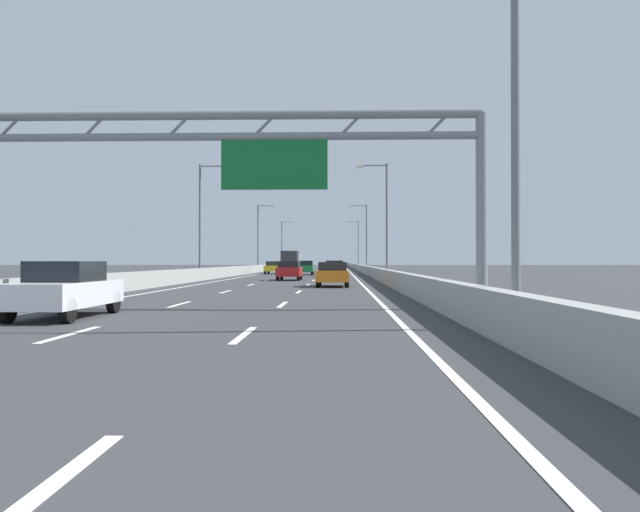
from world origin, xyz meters
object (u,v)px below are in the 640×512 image
green_car (306,268)px  black_car (335,268)px  streetlamp_right_far (365,233)px  streetlamp_left_distant (283,242)px  streetlamp_right_distant (357,241)px  yellow_car (273,267)px  box_truck (291,260)px  streetlamp_left_far (260,234)px  blue_car (301,265)px  orange_car (333,274)px  streetlamp_right_mid (384,213)px  white_car (65,289)px  streetlamp_left_mid (203,214)px  red_car (290,270)px  streetlamp_right_near (505,88)px  sign_gantry (228,156)px

green_car → black_car: bearing=-67.8°
streetlamp_right_far → streetlamp_left_distant: (-14.93, 37.82, 0.00)m
streetlamp_right_distant → streetlamp_left_distant: bearing=180.0°
streetlamp_right_distant → yellow_car: 55.44m
black_car → box_truck: bearing=100.6°
streetlamp_left_far → yellow_car: streetlamp_left_far is taller
streetlamp_right_distant → streetlamp_left_far: bearing=-111.5°
green_car → blue_car: bearing=93.8°
streetlamp_right_far → orange_car: (-4.07, -52.53, -4.65)m
streetlamp_left_far → streetlamp_right_mid: bearing=-68.5°
streetlamp_right_distant → green_car: size_ratio=2.23×
streetlamp_left_far → streetlamp_left_distant: (0.00, 37.82, 0.00)m
white_car → streetlamp_left_mid: bearing=96.3°
streetlamp_right_mid → red_car: (-7.56, -2.56, -4.63)m
white_car → green_car: bearing=85.9°
streetlamp_left_distant → orange_car: (10.86, -90.36, -4.65)m
streetlamp_right_near → streetlamp_right_far: bearing=90.0°
streetlamp_right_distant → white_car: size_ratio=2.24×
streetlamp_right_near → streetlamp_left_distant: bearing=97.5°
streetlamp_right_far → sign_gantry: bearing=-95.9°
streetlamp_right_far → box_truck: streetlamp_right_far is taller
streetlamp_left_far → streetlamp_right_distant: 40.66m
streetlamp_left_mid → streetlamp_right_near: bearing=-68.5°
sign_gantry → streetlamp_right_mid: bearing=77.2°
sign_gantry → blue_car: size_ratio=3.76×
black_car → blue_car: size_ratio=0.94×
streetlamp_right_mid → streetlamp_right_distant: 75.65m
streetlamp_left_mid → streetlamp_right_mid: size_ratio=1.00×
streetlamp_right_distant → white_car: 111.60m
sign_gantry → green_car: bearing=90.1°
box_truck → sign_gantry: bearing=-87.1°
streetlamp_left_far → yellow_car: size_ratio=2.05×
streetlamp_right_mid → black_car: bearing=114.9°
streetlamp_left_mid → box_truck: 46.66m
streetlamp_left_mid → white_car: streetlamp_left_mid is taller
streetlamp_left_far → blue_car: 39.42m
orange_car → yellow_car: (-7.22, 36.27, 0.01)m
streetlamp_left_mid → green_car: size_ratio=2.23×
streetlamp_right_near → streetlamp_right_far: (0.00, 75.65, 0.00)m
box_truck → yellow_car: bearing=-90.3°
streetlamp_right_near → streetlamp_right_distant: size_ratio=1.00×
streetlamp_right_distant → streetlamp_left_mid: bearing=-101.2°
green_car → streetlamp_right_distant: bearing=83.0°
green_car → blue_car: size_ratio=0.95×
streetlamp_right_mid → streetlamp_right_far: bearing=90.0°
streetlamp_right_near → box_truck: streetlamp_right_near is taller
white_car → box_truck: 81.67m
black_car → orange_car: black_car is taller
streetlamp_left_far → box_truck: bearing=66.1°
sign_gantry → streetlamp_right_far: size_ratio=1.78×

